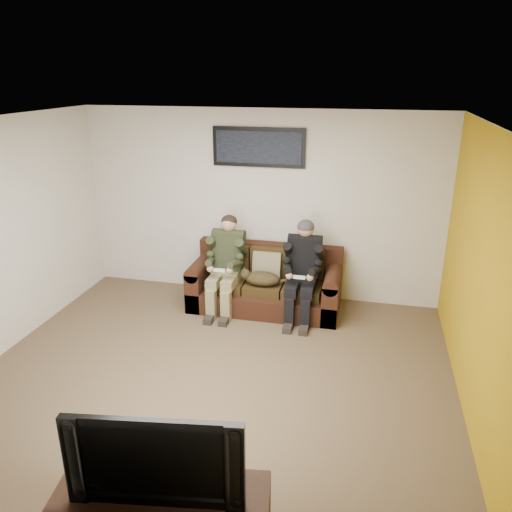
% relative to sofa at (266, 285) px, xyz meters
% --- Properties ---
extents(floor, '(5.00, 5.00, 0.00)m').
position_rel_sofa_xyz_m(floor, '(-0.19, -1.82, -0.31)').
color(floor, brown).
rests_on(floor, ground).
extents(ceiling, '(5.00, 5.00, 0.00)m').
position_rel_sofa_xyz_m(ceiling, '(-0.19, -1.82, 2.29)').
color(ceiling, silver).
rests_on(ceiling, ground).
extents(wall_back, '(5.00, 0.00, 5.00)m').
position_rel_sofa_xyz_m(wall_back, '(-0.19, 0.43, 0.99)').
color(wall_back, beige).
rests_on(wall_back, ground).
extents(wall_front, '(5.00, 0.00, 5.00)m').
position_rel_sofa_xyz_m(wall_front, '(-0.19, -4.07, 0.99)').
color(wall_front, beige).
rests_on(wall_front, ground).
extents(wall_right, '(0.00, 4.50, 4.50)m').
position_rel_sofa_xyz_m(wall_right, '(2.31, -1.82, 0.99)').
color(wall_right, beige).
rests_on(wall_right, ground).
extents(accent_wall_right, '(0.00, 4.50, 4.50)m').
position_rel_sofa_xyz_m(accent_wall_right, '(2.30, -1.82, 0.99)').
color(accent_wall_right, '#BC9212').
rests_on(accent_wall_right, ground).
extents(sofa, '(2.00, 0.86, 0.82)m').
position_rel_sofa_xyz_m(sofa, '(0.00, 0.00, 0.00)').
color(sofa, '#32190F').
rests_on(sofa, ground).
extents(throw_pillow, '(0.38, 0.18, 0.38)m').
position_rel_sofa_xyz_m(throw_pillow, '(0.00, 0.04, 0.27)').
color(throw_pillow, '#807654').
rests_on(throw_pillow, sofa).
extents(throw_blanket, '(0.41, 0.20, 0.07)m').
position_rel_sofa_xyz_m(throw_blanket, '(-0.60, 0.25, 0.51)').
color(throw_blanket, tan).
rests_on(throw_blanket, sofa).
extents(person_left, '(0.51, 0.87, 1.26)m').
position_rel_sofa_xyz_m(person_left, '(-0.51, -0.17, 0.39)').
color(person_left, '#898155').
rests_on(person_left, sofa).
extents(person_right, '(0.51, 0.86, 1.26)m').
position_rel_sofa_xyz_m(person_right, '(0.51, -0.17, 0.39)').
color(person_right, black).
rests_on(person_right, sofa).
extents(cat, '(0.66, 0.26, 0.24)m').
position_rel_sofa_xyz_m(cat, '(-0.02, -0.24, 0.19)').
color(cat, '#45381B').
rests_on(cat, sofa).
extents(framed_poster, '(1.25, 0.05, 0.52)m').
position_rel_sofa_xyz_m(framed_poster, '(-0.20, 0.39, 1.79)').
color(framed_poster, black).
rests_on(framed_poster, wall_back).
extents(television, '(1.14, 0.32, 0.65)m').
position_rel_sofa_xyz_m(television, '(0.09, -3.77, 0.46)').
color(television, black).
rests_on(television, tv_stand).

